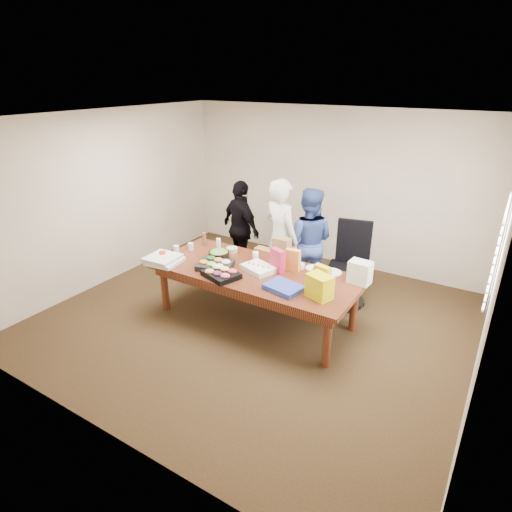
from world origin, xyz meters
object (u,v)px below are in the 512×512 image
Objects in this scene: person_center at (281,238)px; salad_bowl at (219,255)px; conference_table at (255,295)px; person_right at (308,242)px; sheet_cake at (258,268)px; office_chair at (346,267)px.

person_center is 6.02× the size of salad_bowl.
conference_table is at bearing -7.61° from salad_bowl.
sheet_cake is at bearing 63.27° from person_right.
person_right is at bearing 49.97° from salad_bowl.
office_chair is at bearing 70.73° from sheet_cake.
salad_bowl is (-0.70, 0.07, 0.01)m from sheet_cake.
person_center is at bearing 179.23° from office_chair.
office_chair is 1.05m from person_center.
office_chair is 0.66× the size of person_center.
person_center is (-0.10, 0.88, 0.53)m from conference_table.
conference_table is at bearing 61.47° from person_right.
person_right is at bearing 161.94° from office_chair.
office_chair reaches higher than sheet_cake.
person_right reaches higher than sheet_cake.
office_chair is at bearing 50.74° from conference_table.
office_chair is at bearing 32.66° from salad_bowl.
sheet_cake is (0.14, -0.86, -0.12)m from person_center.
sheet_cake reaches higher than conference_table.
conference_table is 9.29× the size of salad_bowl.
office_chair is 0.70m from person_right.
office_chair is at bearing -147.35° from person_center.
person_center reaches higher than salad_bowl.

